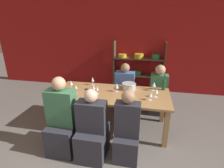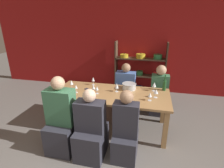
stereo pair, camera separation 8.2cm
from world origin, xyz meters
The scene contains 20 objects.
wall_back_red centered at (0.00, 3.83, 1.35)m, with size 8.80×0.06×2.70m.
shelf_unit centered at (0.34, 3.63, 0.62)m, with size 1.46×0.30×1.50m.
dining_table centered at (-0.07, 1.63, 0.66)m, with size 2.22×0.97×0.75m.
mixing_bowl centered at (0.24, 1.92, 0.81)m, with size 0.29×0.29×0.12m.
wine_bottle_green centered at (0.93, 2.01, 0.87)m, with size 0.07×0.07×0.32m.
wine_glass_red_a centered at (-0.91, 1.69, 0.87)m, with size 0.07×0.07×0.17m.
wine_glass_red_b centered at (0.77, 1.62, 0.86)m, with size 0.08×0.08×0.16m.
wine_glass_white_a centered at (-0.73, 1.51, 0.86)m, with size 0.06×0.06×0.16m.
wine_glass_red_c centered at (-0.32, 1.55, 0.86)m, with size 0.06×0.06×0.15m.
wine_glass_white_b centered at (-0.41, 1.59, 0.85)m, with size 0.07×0.07×0.15m.
wine_glass_white_c centered at (0.66, 1.47, 0.85)m, with size 0.07×0.07×0.14m.
wine_glass_red_d centered at (0.73, 1.93, 0.88)m, with size 0.08×0.08×0.18m.
wine_glass_white_d centered at (0.02, 1.73, 0.87)m, with size 0.08×0.08×0.17m.
wine_glass_empty_a centered at (-0.55, 1.98, 0.88)m, with size 0.07×0.07×0.18m.
cell_phone centered at (-0.56, 1.69, 0.75)m, with size 0.16×0.14×0.01m.
person_near_a centered at (0.34, 0.86, 0.42)m, with size 0.37×0.47×1.15m.
person_far_a centered at (0.87, 2.46, 0.43)m, with size 0.39×0.48×1.15m.
person_near_b centered at (-0.70, 0.84, 0.47)m, with size 0.44×0.55×1.29m.
person_far_b centered at (0.09, 2.45, 0.41)m, with size 0.45×0.56×1.15m.
person_near_c centered at (-0.19, 0.79, 0.41)m, with size 0.44×0.55×1.15m.
Camera 2 is at (0.65, -1.37, 2.08)m, focal length 28.00 mm.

